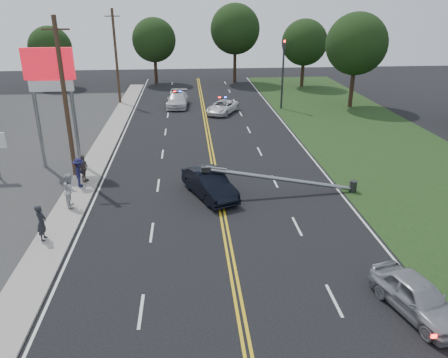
{
  "coord_description": "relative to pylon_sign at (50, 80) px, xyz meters",
  "views": [
    {
      "loc": [
        -1.73,
        -15.41,
        10.79
      ],
      "look_at": [
        0.15,
        6.58,
        1.7
      ],
      "focal_mm": 35.0,
      "sensor_mm": 36.0,
      "label": 1
    }
  ],
  "objects": [
    {
      "name": "utility_pole_far",
      "position": [
        1.3,
        20.0,
        -0.91
      ],
      "size": [
        1.6,
        0.28,
        10.0
      ],
      "color": "#382619",
      "rests_on": "ground"
    },
    {
      "name": "sidewalk",
      "position": [
        2.1,
        -4.0,
        -5.94
      ],
      "size": [
        1.8,
        70.0,
        0.12
      ],
      "primitive_type": "cube",
      "color": "gray",
      "rests_on": "ground"
    },
    {
      "name": "fallen_streetlight",
      "position": [
        14.69,
        -6.0,
        -5.08
      ],
      "size": [
        9.36,
        0.44,
        1.91
      ],
      "color": "#2D2D30",
      "rests_on": "ground"
    },
    {
      "name": "tree_8",
      "position": [
        24.17,
        28.34,
        -0.33
      ],
      "size": [
        5.89,
        5.89,
        8.62
      ],
      "color": "black",
      "rests_on": "ground"
    },
    {
      "name": "ground",
      "position": [
        10.5,
        -14.0,
        -6.0
      ],
      "size": [
        120.0,
        120.0,
        0.0
      ],
      "primitive_type": "plane",
      "color": "black",
      "rests_on": "ground"
    },
    {
      "name": "tree_9",
      "position": [
        26.39,
        16.08,
        0.57
      ],
      "size": [
        6.31,
        6.31,
        9.74
      ],
      "color": "black",
      "rests_on": "ground"
    },
    {
      "name": "bystander_c",
      "position": [
        2.1,
        -4.04,
        -4.95
      ],
      "size": [
        0.8,
        1.25,
        1.85
      ],
      "primitive_type": "imported",
      "rotation": [
        0.0,
        0.0,
        1.67
      ],
      "color": "#191940",
      "rests_on": "sidewalk"
    },
    {
      "name": "bystander_a",
      "position": [
        1.72,
        -10.44,
        -4.98
      ],
      "size": [
        0.43,
        0.66,
        1.79
      ],
      "primitive_type": "imported",
      "rotation": [
        0.0,
        0.0,
        1.58
      ],
      "color": "#222329",
      "rests_on": "sidewalk"
    },
    {
      "name": "grass_verge",
      "position": [
        24.0,
        -4.0,
        -5.99
      ],
      "size": [
        12.0,
        80.0,
        0.01
      ],
      "primitive_type": "cube",
      "color": "#183213",
      "rests_on": "ground"
    },
    {
      "name": "bystander_b",
      "position": [
        2.21,
        -6.81,
        -4.91
      ],
      "size": [
        0.9,
        1.07,
        1.94
      ],
      "primitive_type": "imported",
      "rotation": [
        0.0,
        0.0,
        1.76
      ],
      "color": "#B5B5BA",
      "rests_on": "sidewalk"
    },
    {
      "name": "tree_7",
      "position": [
        15.56,
        32.3,
        1.11
      ],
      "size": [
        6.68,
        6.68,
        10.46
      ],
      "color": "black",
      "rests_on": "ground"
    },
    {
      "name": "traffic_signal",
      "position": [
        18.8,
        16.0,
        -1.79
      ],
      "size": [
        0.28,
        0.41,
        7.05
      ],
      "color": "#2D2D30",
      "rests_on": "ground"
    },
    {
      "name": "emergency_a",
      "position": [
        12.37,
        14.37,
        -5.36
      ],
      "size": [
        4.0,
        5.03,
        1.27
      ],
      "primitive_type": "imported",
      "rotation": [
        0.0,
        0.0,
        -0.48
      ],
      "color": "silver",
      "rests_on": "ground"
    },
    {
      "name": "emergency_b",
      "position": [
        7.77,
        17.83,
        -5.23
      ],
      "size": [
        2.52,
        5.41,
        1.53
      ],
      "primitive_type": "imported",
      "rotation": [
        0.0,
        0.0,
        -0.07
      ],
      "color": "silver",
      "rests_on": "ground"
    },
    {
      "name": "utility_pole_mid",
      "position": [
        1.3,
        -2.0,
        -0.91
      ],
      "size": [
        1.6,
        0.28,
        10.0
      ],
      "color": "#382619",
      "rests_on": "ground"
    },
    {
      "name": "waiting_sedan",
      "position": [
        16.98,
        -16.9,
        -5.31
      ],
      "size": [
        2.63,
        4.33,
        1.38
      ],
      "primitive_type": "imported",
      "rotation": [
        0.0,
        0.0,
        0.26
      ],
      "color": "#96979D",
      "rests_on": "ground"
    },
    {
      "name": "pylon_sign",
      "position": [
        0.0,
        0.0,
        0.0
      ],
      "size": [
        3.2,
        0.35,
        8.0
      ],
      "color": "gray",
      "rests_on": "ground"
    },
    {
      "name": "tree_6",
      "position": [
        4.63,
        32.31,
        -0.22
      ],
      "size": [
        5.83,
        5.83,
        8.71
      ],
      "color": "black",
      "rests_on": "ground"
    },
    {
      "name": "bystander_d",
      "position": [
        2.17,
        -3.24,
        -5.0
      ],
      "size": [
        0.68,
        1.1,
        1.74
      ],
      "primitive_type": "imported",
      "rotation": [
        0.0,
        0.0,
        1.31
      ],
      "color": "#61514E",
      "rests_on": "sidewalk"
    },
    {
      "name": "crashed_sedan",
      "position": [
        9.93,
        -5.86,
        -5.22
      ],
      "size": [
        3.35,
        4.99,
        1.55
      ],
      "primitive_type": "imported",
      "rotation": [
        0.0,
        0.0,
        0.4
      ],
      "color": "black",
      "rests_on": "ground"
    },
    {
      "name": "centerline_yellow",
      "position": [
        10.5,
        -4.0,
        -5.99
      ],
      "size": [
        0.36,
        80.0,
        0.0
      ],
      "primitive_type": "cube",
      "color": "gold",
      "rests_on": "ground"
    },
    {
      "name": "tree_5",
      "position": [
        -8.55,
        30.59,
        -0.95
      ],
      "size": [
        5.44,
        5.44,
        7.78
      ],
      "color": "black",
      "rests_on": "ground"
    }
  ]
}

